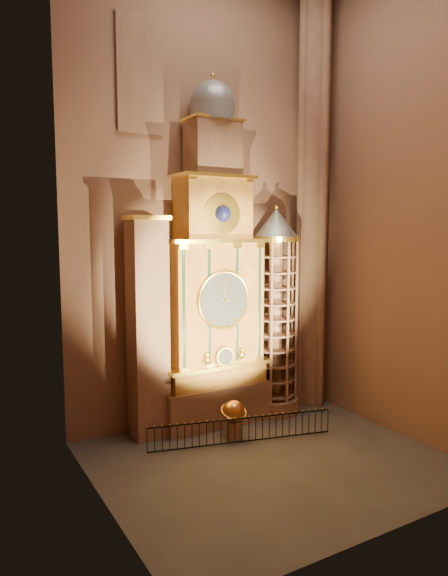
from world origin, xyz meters
TOP-DOWN VIEW (x-y plane):
  - floor at (0.00, 0.00)m, footprint 14.00×14.00m
  - wall_back at (0.00, 6.00)m, footprint 22.00×0.00m
  - wall_left at (-7.00, 0.00)m, footprint 0.00×22.00m
  - wall_right at (7.00, 0.00)m, footprint 0.00×22.00m
  - astronomical_clock at (0.00, 4.96)m, footprint 5.60×2.41m
  - portrait_tower at (-3.40, 4.98)m, footprint 1.80×1.60m
  - stair_turret at (3.50, 4.70)m, footprint 2.50×2.50m
  - gothic_pier at (6.10, 5.00)m, footprint 2.04×2.04m
  - stained_glass_window at (-3.20, 5.92)m, footprint 2.20×0.14m
  - celestial_globe at (-0.12, 2.83)m, footprint 1.24×1.17m
  - iron_railing at (-0.13, 2.09)m, footprint 8.26×2.13m

SIDE VIEW (x-z plane):
  - floor at x=0.00m, z-range 0.00..0.00m
  - iron_railing at x=-0.13m, z-range 0.05..1.18m
  - celestial_globe at x=-0.12m, z-range 0.18..1.94m
  - portrait_tower at x=-3.40m, z-range 0.05..10.25m
  - stair_turret at x=3.50m, z-range -0.13..10.67m
  - astronomical_clock at x=0.00m, z-range -1.67..15.03m
  - wall_back at x=0.00m, z-range 0.00..22.00m
  - wall_left at x=-7.00m, z-range 0.00..22.00m
  - wall_right at x=7.00m, z-range 0.00..22.00m
  - gothic_pier at x=6.10m, z-range 0.00..22.00m
  - stained_glass_window at x=-3.20m, z-range 13.90..19.10m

